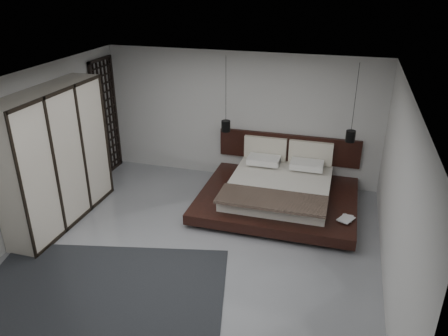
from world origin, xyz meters
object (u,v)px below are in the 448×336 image
(pendant_right, at_px, (351,136))
(wardrobe, at_px, (56,158))
(bed, at_px, (279,191))
(rug, at_px, (97,299))
(lattice_screen, at_px, (106,117))
(pendant_left, at_px, (226,126))

(pendant_right, xyz_separation_m, wardrobe, (-5.02, -2.15, -0.16))
(bed, xyz_separation_m, rug, (-2.01, -3.49, -0.30))
(pendant_right, relative_size, wardrobe, 0.59)
(lattice_screen, relative_size, wardrobe, 1.02)
(bed, xyz_separation_m, pendant_left, (-1.24, 0.50, 1.08))
(bed, distance_m, rug, 4.04)
(bed, bearing_deg, wardrobe, -156.36)
(lattice_screen, bearing_deg, wardrobe, -83.49)
(lattice_screen, height_order, pendant_left, pendant_left)
(bed, distance_m, wardrobe, 4.23)
(rug, bearing_deg, pendant_right, 50.77)
(bed, relative_size, rug, 0.84)
(pendant_right, distance_m, rug, 5.33)
(wardrobe, xyz_separation_m, rug, (1.77, -1.83, -1.24))
(bed, distance_m, pendant_left, 1.71)
(lattice_screen, distance_m, bed, 4.19)
(lattice_screen, distance_m, pendant_left, 2.80)
(lattice_screen, relative_size, bed, 0.86)
(pendant_right, relative_size, rug, 0.42)
(pendant_left, height_order, wardrobe, pendant_left)
(pendant_right, height_order, rug, pendant_right)
(bed, bearing_deg, lattice_screen, 172.23)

